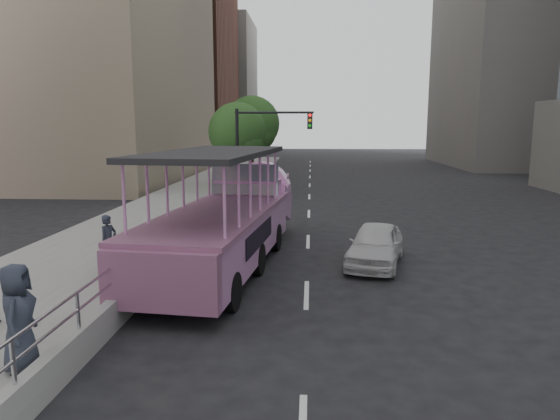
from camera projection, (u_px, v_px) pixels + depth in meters
The scene contains 15 objects.
ground at pixel (274, 272), 14.93m from camera, with size 160.00×160.00×0.00m, color black.
sidewalk at pixel (175, 209), 25.10m from camera, with size 5.50×80.00×0.30m, color #989994.
kerb_wall at pixel (187, 239), 17.01m from camera, with size 0.24×30.00×0.36m, color #969692.
guardrail at pixel (186, 220), 16.90m from camera, with size 0.07×22.00×0.71m.
duck_boat at pixel (229, 221), 15.80m from camera, with size 3.76×11.10×3.61m.
car at pixel (375, 244), 15.58m from camera, with size 1.53×3.80×1.30m, color silver.
pedestrian_near at pixel (109, 241), 14.20m from camera, with size 0.56×0.37×1.53m, color #2A303D.
pedestrian_far at pixel (18, 317), 8.20m from camera, with size 0.89×0.58×1.82m, color #2A303D.
parking_sign at pixel (218, 183), 21.36m from camera, with size 0.14×0.68×3.04m.
traffic_signal at pixel (259, 141), 26.75m from camera, with size 4.20×0.32×5.20m.
street_tree_near at pixel (239, 134), 30.17m from camera, with size 3.52×3.52×5.72m.
street_tree_far at pixel (253, 126), 35.98m from camera, with size 3.97×3.97×6.45m.
midrise_brick at pixel (156, 54), 61.09m from camera, with size 18.00×16.00×26.00m, color brown.
midrise_stone_a at pixel (552, 12), 51.99m from camera, with size 20.00×20.00×32.00m, color slate.
midrise_stone_b at pixel (201, 88), 77.21m from camera, with size 16.00×14.00×20.00m, color slate.
Camera 1 is at (1.08, -14.37, 4.32)m, focal length 32.00 mm.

